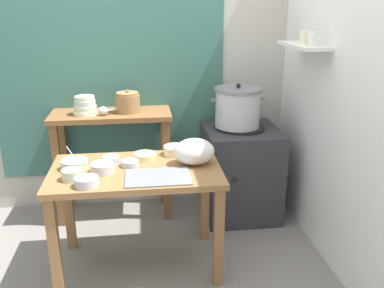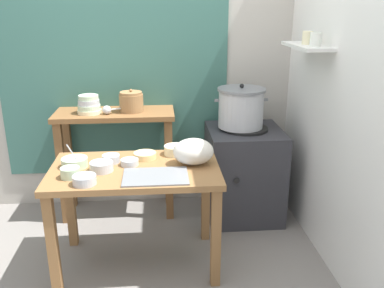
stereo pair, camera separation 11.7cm
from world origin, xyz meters
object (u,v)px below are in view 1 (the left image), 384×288
at_px(ladle, 105,111).
at_px(prep_bowl_6, 71,174).
at_px(back_shelf_table, 112,139).
at_px(stove_block, 241,172).
at_px(serving_tray, 158,177).
at_px(prep_bowl_5, 175,150).
at_px(prep_bowl_2, 145,156).
at_px(prep_bowl_1, 102,168).
at_px(clay_pot, 128,102).
at_px(steamer_pot, 238,107).
at_px(prep_bowl_3, 87,181).
at_px(prep_bowl_7, 130,163).
at_px(plastic_bag, 194,152).
at_px(prep_bowl_4, 111,160).
at_px(prep_table, 137,184).
at_px(bowl_stack_enamel, 85,106).
at_px(prep_bowl_0, 74,164).

bearing_deg(ladle, prep_bowl_6, -100.25).
xyz_separation_m(ladle, prep_bowl_6, (-0.15, -0.84, -0.18)).
xyz_separation_m(back_shelf_table, stove_block, (1.06, -0.13, -0.30)).
height_order(serving_tray, prep_bowl_5, prep_bowl_5).
xyz_separation_m(ladle, prep_bowl_5, (0.51, -0.48, -0.18)).
bearing_deg(prep_bowl_2, prep_bowl_1, -142.30).
relative_size(clay_pot, prep_bowl_5, 1.23).
xyz_separation_m(back_shelf_table, steamer_pot, (1.02, -0.11, 0.26)).
relative_size(ladle, prep_bowl_3, 1.81).
height_order(back_shelf_table, prep_bowl_7, back_shelf_table).
relative_size(steamer_pot, plastic_bag, 1.60).
height_order(clay_pot, prep_bowl_1, clay_pot).
distance_m(back_shelf_table, prep_bowl_6, 0.93).
height_order(back_shelf_table, serving_tray, back_shelf_table).
distance_m(prep_bowl_3, prep_bowl_6, 0.15).
relative_size(back_shelf_table, prep_bowl_4, 8.18).
distance_m(prep_table, prep_bowl_4, 0.24).
bearing_deg(prep_bowl_5, bowl_stack_enamel, 141.77).
relative_size(steamer_pot, ladle, 1.70).
bearing_deg(back_shelf_table, prep_bowl_0, -105.20).
relative_size(back_shelf_table, bowl_stack_enamel, 5.07).
distance_m(ladle, plastic_bag, 0.92).
xyz_separation_m(plastic_bag, prep_bowl_1, (-0.59, -0.07, -0.06)).
height_order(prep_table, prep_bowl_5, prep_bowl_5).
relative_size(prep_bowl_2, prep_bowl_5, 1.00).
bearing_deg(prep_bowl_2, prep_bowl_3, -130.34).
distance_m(bowl_stack_enamel, prep_bowl_1, 0.83).
bearing_deg(serving_tray, prep_bowl_2, 102.12).
height_order(back_shelf_table, prep_bowl_3, back_shelf_table).
bearing_deg(clay_pot, prep_bowl_7, -88.58).
bearing_deg(ladle, plastic_bag, -47.49).
relative_size(prep_bowl_5, prep_bowl_6, 1.34).
distance_m(back_shelf_table, prep_bowl_4, 0.67).
xyz_separation_m(serving_tray, prep_bowl_3, (-0.42, -0.07, 0.02)).
relative_size(prep_bowl_1, prep_bowl_4, 1.27).
xyz_separation_m(stove_block, steamer_pot, (-0.04, 0.02, 0.56)).
bearing_deg(clay_pot, serving_tray, -78.77).
bearing_deg(plastic_bag, prep_bowl_5, 119.51).
relative_size(steamer_pot, prep_bowl_3, 3.08).
distance_m(prep_bowl_1, prep_bowl_2, 0.34).
bearing_deg(plastic_bag, prep_bowl_1, -173.42).
relative_size(bowl_stack_enamel, prep_bowl_0, 1.12).
relative_size(prep_bowl_0, prep_bowl_1, 1.13).
bearing_deg(prep_table, prep_bowl_5, 39.52).
relative_size(back_shelf_table, clay_pot, 4.98).
relative_size(prep_table, prep_bowl_2, 7.02).
distance_m(back_shelf_table, prep_bowl_1, 0.82).
bearing_deg(prep_bowl_4, plastic_bag, -8.28).
distance_m(serving_tray, prep_bowl_0, 0.57).
bearing_deg(back_shelf_table, clay_pot, 0.00).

